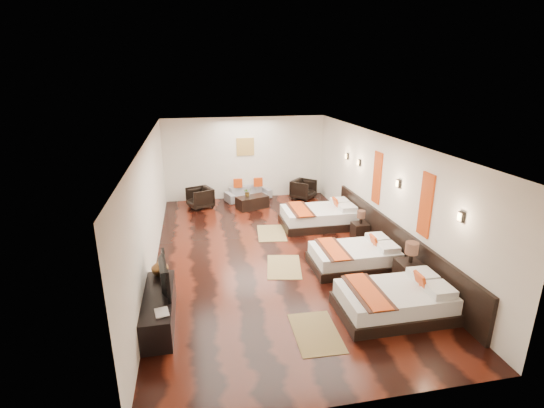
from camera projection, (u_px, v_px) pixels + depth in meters
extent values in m
cube|color=black|center=(273.00, 254.00, 9.73)|extent=(5.50, 9.50, 0.01)
cube|color=white|center=(273.00, 139.00, 8.85)|extent=(5.50, 9.50, 0.01)
cube|color=silver|center=(245.00, 158.00, 13.71)|extent=(5.50, 0.01, 2.80)
cube|color=silver|center=(150.00, 207.00, 8.78)|extent=(0.01, 9.50, 2.80)
cube|color=silver|center=(382.00, 193.00, 9.80)|extent=(0.01, 9.50, 2.80)
cube|color=black|center=(393.00, 241.00, 9.35)|extent=(0.08, 6.60, 0.90)
cube|color=black|center=(393.00, 308.00, 7.30)|extent=(2.03, 1.25, 0.21)
cube|color=white|center=(395.00, 296.00, 7.22)|extent=(1.93, 1.16, 0.29)
cube|color=#CE400E|center=(420.00, 281.00, 7.23)|extent=(0.15, 0.31, 0.31)
cube|color=#38190F|center=(368.00, 292.00, 7.07)|extent=(0.53, 1.27, 0.02)
cube|color=#CE400E|center=(368.00, 291.00, 7.07)|extent=(0.37, 1.27, 0.02)
cube|color=black|center=(353.00, 263.00, 9.05)|extent=(1.93, 1.19, 0.20)
cube|color=white|center=(354.00, 253.00, 8.98)|extent=(1.84, 1.10, 0.28)
cube|color=#CE400E|center=(374.00, 241.00, 8.99)|extent=(0.14, 0.29, 0.30)
cube|color=#38190F|center=(333.00, 249.00, 8.84)|extent=(0.51, 1.21, 0.02)
cube|color=#CE400E|center=(333.00, 248.00, 8.83)|extent=(0.35, 1.21, 0.02)
cube|color=black|center=(319.00, 222.00, 11.49)|extent=(2.12, 1.31, 0.22)
cube|color=white|center=(319.00, 213.00, 11.40)|extent=(2.02, 1.21, 0.30)
cube|color=#CE400E|center=(336.00, 203.00, 11.41)|extent=(0.16, 0.32, 0.33)
cube|color=#38190F|center=(300.00, 209.00, 11.25)|extent=(0.55, 1.33, 0.02)
cube|color=#CE400E|center=(300.00, 209.00, 11.25)|extent=(0.38, 1.33, 0.02)
cube|color=black|center=(409.00, 274.00, 8.19)|extent=(0.49, 0.49, 0.55)
cylinder|color=black|center=(411.00, 257.00, 8.07)|extent=(0.09, 0.09, 0.22)
cylinder|color=#3F2619|center=(412.00, 248.00, 8.01)|extent=(0.26, 0.26, 0.24)
cube|color=black|center=(360.00, 231.00, 10.53)|extent=(0.40, 0.40, 0.45)
cylinder|color=black|center=(361.00, 220.00, 10.43)|extent=(0.07, 0.07, 0.18)
cylinder|color=#3F2619|center=(361.00, 214.00, 10.38)|extent=(0.21, 0.21, 0.20)
cube|color=olive|center=(316.00, 333.00, 6.78)|extent=(0.79, 1.22, 0.01)
cube|color=olive|center=(284.00, 267.00, 9.07)|extent=(0.96, 1.32, 0.01)
cube|color=olive|center=(272.00, 233.00, 10.98)|extent=(0.89, 1.28, 0.01)
cube|color=black|center=(159.00, 309.00, 6.99)|extent=(0.50, 1.80, 0.55)
imported|color=black|center=(160.00, 275.00, 6.96)|extent=(0.27, 1.02, 0.58)
imported|color=black|center=(155.00, 314.00, 6.33)|extent=(0.26, 0.32, 0.03)
imported|color=brown|center=(160.00, 267.00, 7.54)|extent=(0.39, 0.39, 0.34)
imported|color=gray|center=(248.00, 193.00, 13.81)|extent=(1.69, 1.08, 0.46)
imported|color=black|center=(200.00, 198.00, 12.94)|extent=(0.95, 0.94, 0.67)
imported|color=black|center=(303.00, 189.00, 13.90)|extent=(1.02, 1.02, 0.67)
cube|color=black|center=(252.00, 202.00, 12.94)|extent=(1.11, 0.81, 0.40)
imported|color=#236020|center=(247.00, 192.00, 12.87)|extent=(0.31, 0.29, 0.27)
cube|color=#D86014|center=(426.00, 205.00, 7.93)|extent=(0.04, 0.40, 1.30)
cube|color=#D86014|center=(377.00, 178.00, 9.98)|extent=(0.04, 0.40, 1.30)
cube|color=black|center=(461.00, 217.00, 6.86)|extent=(0.06, 0.12, 0.18)
cube|color=#FFD18C|center=(460.00, 217.00, 6.85)|extent=(0.02, 0.10, 0.14)
cube|color=black|center=(398.00, 183.00, 8.91)|extent=(0.06, 0.12, 0.18)
cube|color=#FFD18C|center=(397.00, 184.00, 8.90)|extent=(0.02, 0.10, 0.14)
cube|color=black|center=(359.00, 163.00, 10.96)|extent=(0.06, 0.12, 0.18)
cube|color=#FFD18C|center=(358.00, 163.00, 10.95)|extent=(0.02, 0.10, 0.14)
cube|color=black|center=(347.00, 156.00, 11.79)|extent=(0.06, 0.12, 0.18)
cube|color=#FFD18C|center=(346.00, 156.00, 11.79)|extent=(0.02, 0.10, 0.14)
cube|color=#AD873F|center=(245.00, 147.00, 13.57)|extent=(0.60, 0.04, 0.60)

